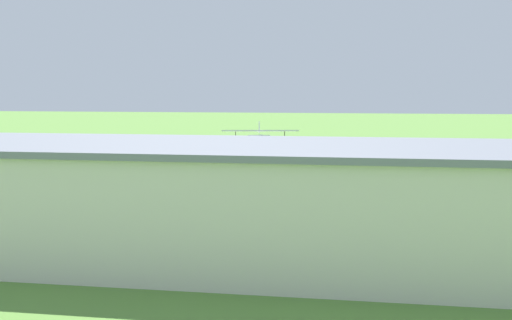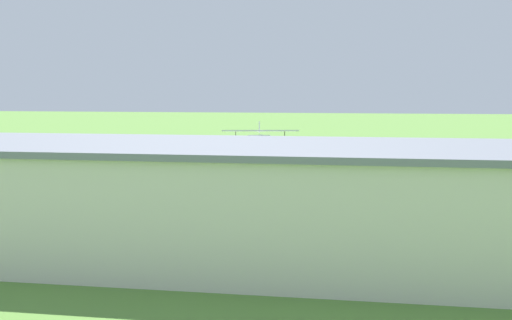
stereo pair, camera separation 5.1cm
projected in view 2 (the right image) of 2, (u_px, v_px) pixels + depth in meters
ground_plane at (266, 176)px, 73.04m from camera, size 400.00×400.00×0.00m
hangar at (224, 202)px, 36.79m from camera, size 39.73×13.17×6.59m
biplane at (260, 139)px, 74.06m from camera, size 8.82×7.33×3.66m
car_yellow at (9, 199)px, 52.44m from camera, size 2.37×4.60×1.59m
person_at_fence_line at (424, 199)px, 52.47m from camera, size 0.41×0.41×1.64m
person_watching_takeoff at (45, 190)px, 57.17m from camera, size 0.47×0.47×1.72m
person_by_parked_cars at (118, 190)px, 57.53m from camera, size 0.48×0.48×1.54m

